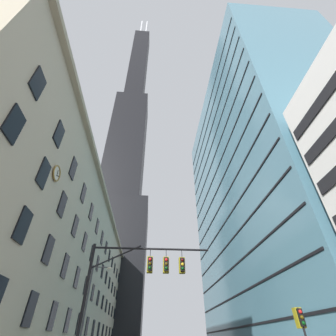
% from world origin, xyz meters
% --- Properties ---
extents(station_building, '(18.04, 74.08, 23.41)m').
position_xyz_m(station_building, '(-19.68, 31.04, 11.69)').
color(station_building, '#BCAF93').
rests_on(station_building, ground).
extents(dark_skyscraper, '(22.96, 22.96, 215.85)m').
position_xyz_m(dark_skyscraper, '(-15.64, 70.92, 62.55)').
color(dark_skyscraper, black).
rests_on(dark_skyscraper, ground).
extents(glass_office_midrise, '(19.33, 47.28, 58.13)m').
position_xyz_m(glass_office_midrise, '(20.61, 28.43, 29.06)').
color(glass_office_midrise, teal).
rests_on(glass_office_midrise, ground).
extents(traffic_signal_mast, '(8.36, 0.63, 7.54)m').
position_xyz_m(traffic_signal_mast, '(-2.98, 4.85, 5.71)').
color(traffic_signal_mast, black).
rests_on(traffic_signal_mast, sidewalk_left).
extents(traffic_light_near_right, '(0.40, 0.63, 3.59)m').
position_xyz_m(traffic_light_near_right, '(6.41, 3.52, 3.01)').
color(traffic_light_near_right, black).
rests_on(traffic_light_near_right, sidewalk_right).
extents(street_lamppost, '(2.13, 0.32, 8.53)m').
position_xyz_m(street_lamppost, '(-8.26, 14.52, 5.14)').
color(street_lamppost, '#47474C').
rests_on(street_lamppost, sidewalk_left).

